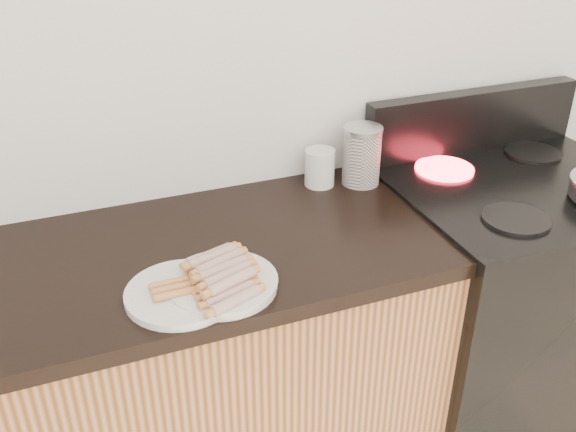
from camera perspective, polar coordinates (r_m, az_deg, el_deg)
name	(u,v)px	position (r m, az deg, el deg)	size (l,w,h in m)	color
wall_back	(236,52)	(1.79, -4.60, 14.34)	(4.00, 0.04, 2.60)	silver
stove	(500,307)	(2.26, 18.35, -7.68)	(0.76, 0.65, 0.91)	black
stove_panel	(473,121)	(2.19, 16.08, 8.15)	(0.76, 0.06, 0.20)	black
burner_near_left	(516,219)	(1.81, 19.60, -0.25)	(0.18, 0.18, 0.01)	black
burner_far_left	(444,169)	(2.05, 13.73, 4.10)	(0.18, 0.18, 0.01)	#FF1E2D
burner_far_right	(533,153)	(2.25, 20.96, 5.27)	(0.18, 0.18, 0.01)	black
main_plate	(222,285)	(1.48, -5.87, -6.09)	(0.25, 0.25, 0.02)	white
side_plate	(181,293)	(1.46, -9.45, -6.79)	(0.25, 0.25, 0.02)	silver
hotdog_pile	(222,274)	(1.46, -5.92, -5.14)	(0.12, 0.25, 0.05)	maroon
plain_sausages	(181,287)	(1.45, -9.51, -6.21)	(0.12, 0.06, 0.02)	#CB7245
canister	(362,155)	(1.92, 6.57, 5.38)	(0.12, 0.12, 0.18)	white
mug	(320,167)	(1.91, 2.84, 4.33)	(0.09, 0.09, 0.11)	white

